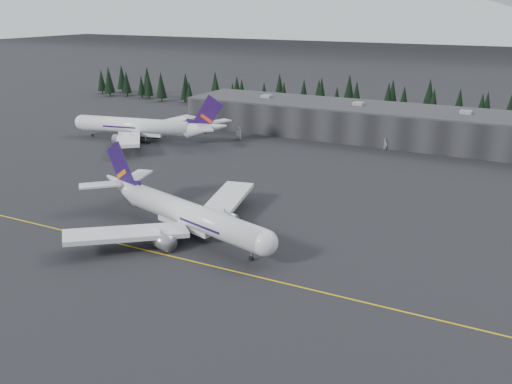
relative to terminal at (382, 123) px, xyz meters
The scene contains 8 objects.
ground 125.16m from the terminal, 90.00° to the right, with size 1400.00×1400.00×0.00m, color black.
taxiline 127.16m from the terminal, 90.00° to the right, with size 400.00×0.40×0.02m, color gold.
terminal is the anchor object (origin of this frame).
treeline 37.02m from the terminal, 90.00° to the left, with size 360.00×20.00×15.00m, color black.
jet_main 115.63m from the terminal, 97.25° to the right, with size 58.29×52.85×17.53m.
jet_parked 90.45m from the terminal, 150.75° to the right, with size 63.56×58.16×18.85m.
gse_vehicle_a 55.95m from the terminal, 151.01° to the right, with size 2.41×5.23×1.45m, color silver.
gse_vehicle_b 17.10m from the terminal, 69.07° to the right, with size 1.62×4.03×1.37m, color silver.
Camera 1 is at (57.76, -89.89, 49.98)m, focal length 40.00 mm.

